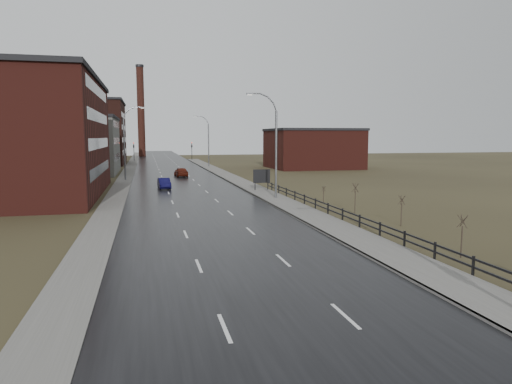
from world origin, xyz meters
TOP-DOWN VIEW (x-y plane):
  - ground at (0.00, 0.00)m, footprint 320.00×320.00m
  - road at (0.00, 60.00)m, footprint 14.00×300.00m
  - sidewalk_right at (8.60, 35.00)m, footprint 3.20×180.00m
  - curb_right at (7.08, 35.00)m, footprint 0.16×180.00m
  - sidewalk_left at (-8.20, 60.00)m, footprint 2.40×260.00m
  - warehouse_mid at (-17.99, 78.00)m, footprint 16.32×20.40m
  - warehouse_far at (-22.99, 108.00)m, footprint 26.52×24.48m
  - building_right at (30.30, 82.00)m, footprint 18.36×16.32m
  - smokestack at (-6.00, 150.00)m, footprint 2.70×2.70m
  - streetlight_right_mid at (8.50, 36.00)m, footprint 3.36×0.28m
  - streetlight_left at (-7.70, 62.00)m, footprint 3.36×0.28m
  - streetlight_right_far at (8.50, 90.00)m, footprint 3.36×0.28m
  - guardrail at (10.30, 18.31)m, footprint 0.10×53.05m
  - shrub_c at (12.26, 10.39)m, footprint 0.57×0.61m
  - shrub_d at (13.94, 19.39)m, footprint 0.56×0.59m
  - shrub_e at (13.00, 25.36)m, footprint 0.64×0.67m
  - shrub_f at (12.85, 32.32)m, footprint 0.42×0.44m
  - billboard at (9.10, 43.47)m, footprint 2.16×0.17m
  - traffic_light_left at (-8.00, 120.00)m, footprint 0.58×2.73m
  - traffic_light_right at (8.00, 120.00)m, footprint 0.58×2.73m
  - car_near at (-2.61, 48.86)m, footprint 1.70×4.25m
  - car_far at (0.89, 66.35)m, footprint 2.30×4.87m

SIDE VIEW (x-z plane):
  - ground at x=0.00m, z-range 0.00..0.00m
  - road at x=0.00m, z-range 0.00..0.06m
  - sidewalk_left at x=-8.20m, z-range 0.00..0.12m
  - sidewalk_right at x=8.60m, z-range 0.00..0.18m
  - curb_right at x=7.08m, z-range 0.00..0.18m
  - car_near at x=-2.61m, z-range 0.00..1.38m
  - guardrail at x=10.30m, z-range 0.16..1.26m
  - car_far at x=0.89m, z-range 0.00..1.61m
  - shrub_f at x=12.85m, z-range 0.05..1.77m
  - shrub_d at x=13.94m, z-range 0.07..2.42m
  - shrub_c at x=12.26m, z-range 0.08..2.51m
  - shrub_e at x=13.00m, z-range 0.09..2.80m
  - billboard at x=9.10m, z-range 0.44..3.18m
  - building_right at x=30.30m, z-range 0.01..8.51m
  - traffic_light_left at x=-8.00m, z-range 1.95..7.25m
  - traffic_light_right at x=8.00m, z-range 1.95..7.25m
  - warehouse_mid at x=-17.99m, z-range 0.01..10.51m
  - streetlight_right_mid at x=8.50m, z-range 0.16..11.51m
  - streetlight_left at x=-7.70m, z-range 0.16..11.51m
  - streetlight_right_far at x=8.50m, z-range 0.16..11.51m
  - warehouse_far at x=-22.99m, z-range 0.01..15.51m
  - smokestack at x=-6.00m, z-range 0.15..30.85m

